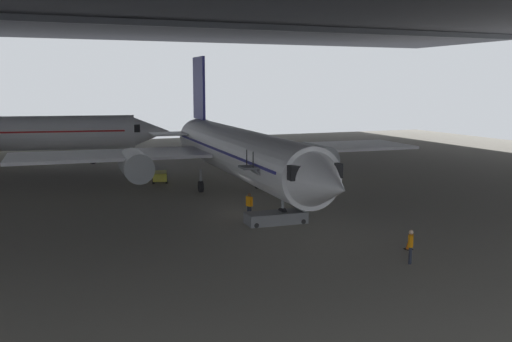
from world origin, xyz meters
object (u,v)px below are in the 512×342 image
Objects in this scene: airplane_main at (237,151)px; baggage_tug at (160,176)px; boarding_stairs at (275,212)px; crew_worker_near_nose at (411,244)px; traffic_cone_orange at (409,244)px; crew_worker_by_stairs at (249,204)px.

baggage_tug is (-4.22, 7.96, -2.84)m from airplane_main.
baggage_tug is at bearing 100.06° from boarding_stairs.
crew_worker_near_nose is (2.66, -9.85, 0.22)m from boarding_stairs.
airplane_main reaches higher than boarding_stairs.
airplane_main is at bearing -62.07° from baggage_tug.
airplane_main is 18.05m from traffic_cone_orange.
crew_worker_by_stairs is (-2.17, -8.11, -2.40)m from airplane_main.
crew_worker_by_stairs reaches higher than crew_worker_near_nose.
airplane_main is at bearing 83.57° from boarding_stairs.
crew_worker_by_stairs reaches higher than traffic_cone_orange.
airplane_main is 8.73m from crew_worker_by_stairs.
crew_worker_by_stairs is at bearing 108.14° from crew_worker_near_nose.
crew_worker_by_stairs is (-3.74, 11.42, 0.03)m from crew_worker_near_nose.
boarding_stairs is at bearing 117.45° from traffic_cone_orange.
baggage_tug is (-5.79, 27.49, -0.42)m from crew_worker_near_nose.
crew_worker_near_nose is at bearing -85.40° from airplane_main.
boarding_stairs is 17.92m from baggage_tug.
crew_worker_by_stairs is 0.71× the size of baggage_tug.
crew_worker_near_nose reaches higher than baggage_tug.
crew_worker_by_stairs is at bearing 118.70° from traffic_cone_orange.
boarding_stairs reaches higher than crew_worker_by_stairs.
boarding_stairs is 1.89× the size of baggage_tug.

